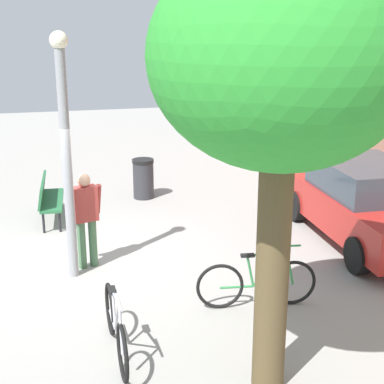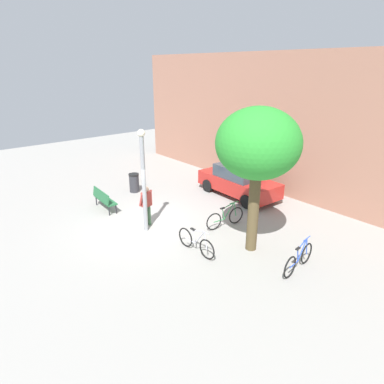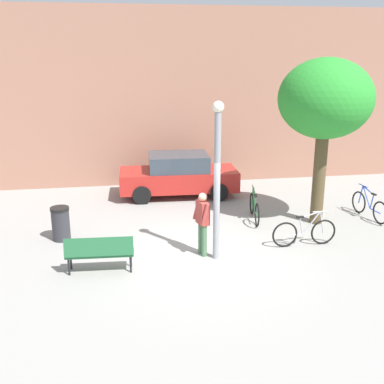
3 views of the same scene
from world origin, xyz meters
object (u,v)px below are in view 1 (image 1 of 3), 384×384
at_px(lamppost, 66,146).
at_px(parked_car_red, 364,202).
at_px(trash_bin, 143,178).
at_px(plaza_tree, 282,62).
at_px(person_by_lamppost, 86,214).
at_px(bicycle_silver, 116,328).
at_px(bicycle_green, 257,283).
at_px(park_bench, 48,196).

height_order(lamppost, parked_car_red, lamppost).
height_order(lamppost, trash_bin, lamppost).
height_order(lamppost, plaza_tree, plaza_tree).
distance_m(person_by_lamppost, bicycle_silver, 2.89).
bearing_deg(parked_car_red, bicycle_silver, -61.83).
bearing_deg(plaza_tree, bicycle_silver, -122.73).
bearing_deg(plaza_tree, person_by_lamppost, -155.46).
bearing_deg(lamppost, bicycle_green, 55.52).
xyz_separation_m(lamppost, parked_car_red, (-0.21, 5.51, -1.45)).
relative_size(plaza_tree, bicycle_silver, 2.72).
height_order(bicycle_green, trash_bin, bicycle_green).
distance_m(person_by_lamppost, parked_car_red, 5.25).
height_order(lamppost, person_by_lamppost, lamppost).
height_order(parked_car_red, trash_bin, parked_car_red).
relative_size(plaza_tree, bicycle_green, 2.73).
height_order(bicycle_silver, trash_bin, bicycle_silver).
relative_size(lamppost, trash_bin, 4.17).
xyz_separation_m(plaza_tree, trash_bin, (-7.59, -0.16, -3.23)).
bearing_deg(lamppost, trash_bin, 154.81).
bearing_deg(person_by_lamppost, park_bench, -166.63).
relative_size(bicycle_green, trash_bin, 1.89).
bearing_deg(bicycle_silver, bicycle_green, 108.90).
distance_m(plaza_tree, bicycle_green, 3.83).
xyz_separation_m(lamppost, person_by_lamppost, (-0.30, 0.26, -1.26)).
relative_size(person_by_lamppost, trash_bin, 1.75).
relative_size(person_by_lamppost, park_bench, 1.03).
xyz_separation_m(park_bench, parked_car_red, (2.68, 5.86, 0.23)).
relative_size(lamppost, bicycle_green, 2.20).
xyz_separation_m(plaza_tree, bicycle_green, (-1.81, 0.55, -3.33)).
bearing_deg(lamppost, plaza_tree, 29.64).
relative_size(person_by_lamppost, plaza_tree, 0.34).
distance_m(lamppost, parked_car_red, 5.70).
height_order(bicycle_silver, parked_car_red, parked_car_red).
bearing_deg(bicycle_green, plaza_tree, -16.91).
relative_size(park_bench, trash_bin, 1.71).
distance_m(lamppost, plaza_tree, 4.38).
relative_size(park_bench, bicycle_silver, 0.90).
height_order(park_bench, plaza_tree, plaza_tree).
distance_m(park_bench, bicycle_green, 5.51).
distance_m(plaza_tree, parked_car_red, 5.92).
bearing_deg(plaza_tree, bicycle_green, 163.09).
distance_m(person_by_lamppost, park_bench, 2.69).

